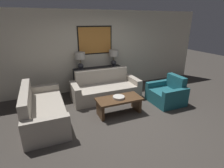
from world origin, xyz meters
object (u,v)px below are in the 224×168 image
Objects in this scene: couch_by_back_wall at (105,89)px; coffee_table at (119,102)px; table_lamp_left at (80,58)px; table_lamp_right at (114,55)px; armchair_near_back_wall at (167,94)px; console_table at (98,79)px; couch_by_side at (42,110)px; decorative_bowl at (119,97)px.

couch_by_back_wall reaches higher than coffee_table.
table_lamp_left and table_lamp_right have the same top height.
armchair_near_back_wall is (1.57, -1.04, -0.01)m from couch_by_back_wall.
console_table is at bearing 132.22° from armchair_near_back_wall.
couch_by_side is at bearing 174.58° from armchair_near_back_wall.
coffee_table is 0.15m from decorative_bowl.
armchair_near_back_wall is (1.57, -1.73, -0.13)m from console_table.
coffee_table is at bearing -72.61° from table_lamp_left.
console_table is 1.41× the size of coffee_table.
couch_by_back_wall is 6.87× the size of decorative_bowl.
table_lamp_right is at bearing 119.69° from armchair_near_back_wall.
decorative_bowl is at bearing 170.49° from coffee_table.
coffee_table is at bearing -90.78° from console_table.
table_lamp_right is 0.27× the size of couch_by_back_wall.
table_lamp_left is at bearing -180.00° from console_table.
couch_by_back_wall is (0.00, -0.69, -0.12)m from console_table.
table_lamp_left reaches higher than coffee_table.
decorative_bowl is (-0.04, -1.78, 0.06)m from console_table.
couch_by_back_wall reaches higher than armchair_near_back_wall.
coffee_table is (-0.02, -1.09, 0.04)m from couch_by_back_wall.
table_lamp_left is 1.00× the size of table_lamp_right.
couch_by_side is (-1.88, -0.71, 0.00)m from couch_by_back_wall.
couch_by_side reaches higher than coffee_table.
table_lamp_left is at bearing 180.00° from table_lamp_right.
couch_by_back_wall is 1.78× the size of coffee_table.
armchair_near_back_wall is at bearing -47.78° from console_table.
table_lamp_right is 0.27× the size of couch_by_side.
table_lamp_left is 0.48× the size of coffee_table.
decorative_bowl reaches higher than coffee_table.
couch_by_side is at bearing 168.37° from decorative_bowl.
table_lamp_right is at bearing 70.79° from decorative_bowl.
console_table is 0.98m from table_lamp_left.
table_lamp_left is 2.91m from armchair_near_back_wall.
decorative_bowl is (0.55, -1.78, -0.72)m from table_lamp_left.
couch_by_side is 6.87× the size of decorative_bowl.
console_table is at bearing 90.00° from couch_by_back_wall.
couch_by_side is 3.47m from armchair_near_back_wall.
table_lamp_right is 2.19m from armchair_near_back_wall.
couch_by_back_wall reaches higher than console_table.
table_lamp_left reaches higher than couch_by_back_wall.
table_lamp_right is at bearing 71.20° from coffee_table.
table_lamp_right reaches higher than decorative_bowl.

